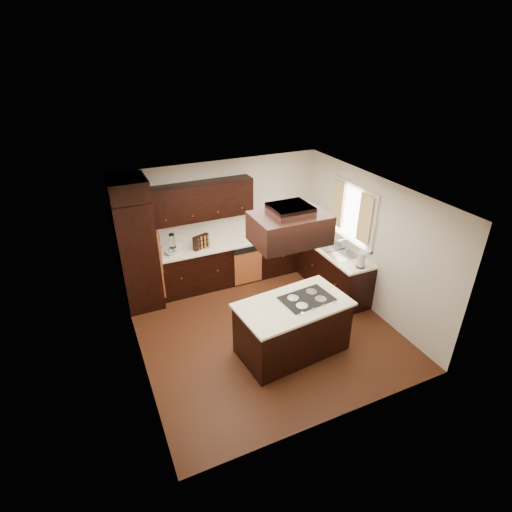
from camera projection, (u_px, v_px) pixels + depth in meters
name	position (u px, v px, depth m)	size (l,w,h in m)	color
floor	(265.00, 329.00, 7.05)	(4.20, 4.20, 0.02)	#542A15
ceiling	(267.00, 193.00, 5.86)	(4.20, 4.20, 0.02)	white
wall_back	(221.00, 221.00, 8.15)	(4.20, 0.02, 2.50)	beige
wall_front	(342.00, 348.00, 4.76)	(4.20, 0.02, 2.50)	beige
wall_left	(132.00, 298.00, 5.69)	(0.02, 4.20, 2.50)	beige
wall_right	(371.00, 244.00, 7.23)	(0.02, 4.20, 2.50)	beige
oven_column	(138.00, 254.00, 7.27)	(0.65, 0.75, 2.12)	black
wall_oven_face	(156.00, 248.00, 7.37)	(0.05, 0.62, 0.78)	#B2582D
base_cabinets_back	(229.00, 262.00, 8.30)	(2.93, 0.60, 0.88)	black
base_cabinets_right	(325.00, 264.00, 8.22)	(0.60, 2.40, 0.88)	black
countertop_back	(229.00, 242.00, 8.07)	(2.93, 0.63, 0.04)	white
countertop_right	(326.00, 244.00, 8.00)	(0.63, 2.40, 0.04)	white
upper_cabinets	(202.00, 201.00, 7.59)	(2.00, 0.34, 0.72)	black
dishwasher_front	(248.00, 267.00, 8.19)	(0.60, 0.05, 0.72)	#B2582D
window_frame	(353.00, 213.00, 7.46)	(0.06, 1.32, 1.12)	silver
window_pane	(354.00, 213.00, 7.47)	(0.00, 1.20, 1.00)	white
curtain_left	(365.00, 219.00, 7.08)	(0.02, 0.34, 0.90)	#FFF6BD
curtain_right	(338.00, 204.00, 7.76)	(0.02, 0.34, 0.90)	#FFF6BD
sink_rim	(337.00, 250.00, 7.71)	(0.52, 0.84, 0.01)	silver
island	(292.00, 328.00, 6.37)	(1.68, 0.91, 0.88)	black
island_top	(293.00, 305.00, 6.15)	(1.74, 0.98, 0.04)	white
cooktop	(307.00, 299.00, 6.25)	(0.79, 0.53, 0.01)	black
range_hood	(290.00, 228.00, 5.62)	(1.05, 0.72, 0.42)	black
hood_duct	(290.00, 210.00, 5.49)	(0.55, 0.50, 0.13)	black
blender_base	(173.00, 250.00, 7.63)	(0.15, 0.15, 0.10)	silver
blender_pitcher	(172.00, 241.00, 7.54)	(0.13, 0.13, 0.26)	silver
spice_rack	(201.00, 242.00, 7.72)	(0.34, 0.08, 0.28)	black
mixing_bowl	(172.00, 252.00, 7.58)	(0.23, 0.23, 0.06)	silver
soap_bottle	(319.00, 233.00, 8.17)	(0.10, 0.10, 0.22)	silver
paper_towel	(361.00, 260.00, 7.07)	(0.13, 0.13, 0.29)	silver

